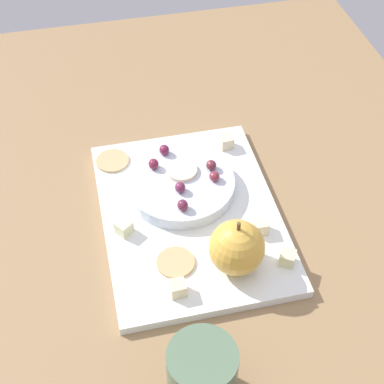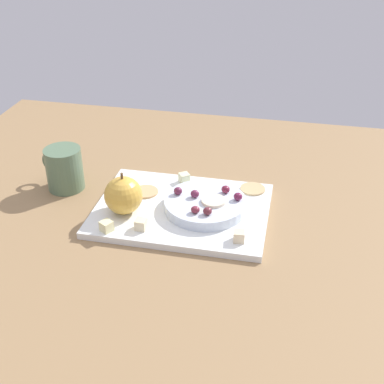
{
  "view_description": "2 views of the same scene",
  "coord_description": "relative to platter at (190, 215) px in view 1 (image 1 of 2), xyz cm",
  "views": [
    {
      "loc": [
        -54.24,
        9.84,
        70.59
      ],
      "look_at": [
        1.97,
        -2.86,
        9.89
      ],
      "focal_mm": 54.1,
      "sensor_mm": 36.0,
      "label": 1
    },
    {
      "loc": [
        22.06,
        -88.45,
        62.78
      ],
      "look_at": [
        3.76,
        -1.94,
        9.41
      ],
      "focal_mm": 48.24,
      "sensor_mm": 36.0,
      "label": 2
    }
  ],
  "objects": [
    {
      "name": "cheese_cube_3",
      "position": [
        -13.66,
        4.67,
        1.73
      ],
      "size": [
        2.13,
        2.13,
        2.05
      ],
      "primitive_type": "cube",
      "rotation": [
        0.0,
        0.0,
        0.04
      ],
      "color": "beige",
      "rests_on": "platter"
    },
    {
      "name": "apple_whole",
      "position": [
        -10.94,
        -3.97,
        4.52
      ],
      "size": [
        7.62,
        7.62,
        7.62
      ],
      "primitive_type": "sphere",
      "color": "gold",
      "rests_on": "platter"
    },
    {
      "name": "grape_1",
      "position": [
        -1.12,
        1.31,
        3.65
      ],
      "size": [
        1.74,
        1.57,
        1.62
      ],
      "primitive_type": "ellipsoid",
      "color": "#61223B",
      "rests_on": "serving_dish"
    },
    {
      "name": "cheese_cube_2",
      "position": [
        -12.13,
        -11.0,
        1.73
      ],
      "size": [
        2.82,
        2.82,
        2.05
      ],
      "primitive_type": "cube",
      "rotation": [
        0.0,
        0.0,
        1.03
      ],
      "color": "beige",
      "rests_on": "platter"
    },
    {
      "name": "apple_stem",
      "position": [
        -10.94,
        -3.97,
        8.93
      ],
      "size": [
        0.5,
        0.5,
        1.2
      ],
      "primitive_type": "cylinder",
      "color": "brown",
      "rests_on": "apple_whole"
    },
    {
      "name": "cup",
      "position": [
        -27.4,
        4.75,
        4.01
      ],
      "size": [
        10.67,
        7.95,
        9.43
      ],
      "color": "#556F53",
      "rests_on": "table"
    },
    {
      "name": "cracker_0",
      "position": [
        -8.89,
        4.02,
        0.91
      ],
      "size": [
        5.34,
        5.34,
        0.4
      ],
      "primitive_type": "cylinder",
      "color": "tan",
      "rests_on": "platter"
    },
    {
      "name": "cheese_cube_4",
      "position": [
        12.83,
        -9.02,
        1.73
      ],
      "size": [
        2.24,
        2.24,
        2.05
      ],
      "primitive_type": "cube",
      "rotation": [
        0.0,
        0.0,
        0.09
      ],
      "color": "beige",
      "rests_on": "platter"
    },
    {
      "name": "serving_dish",
      "position": [
        4.73,
        0.39,
        1.77
      ],
      "size": [
        16.62,
        16.62,
        2.14
      ],
      "primitive_type": "cylinder",
      "color": "silver",
      "rests_on": "platter"
    },
    {
      "name": "apple_slice_0",
      "position": [
        6.5,
        -0.16,
        3.14
      ],
      "size": [
        4.81,
        4.81,
        0.6
      ],
      "primitive_type": "cylinder",
      "color": "beige",
      "rests_on": "serving_dish"
    },
    {
      "name": "cheese_cube_0",
      "position": [
        -2.11,
        10.13,
        1.73
      ],
      "size": [
        2.87,
        2.87,
        2.05
      ],
      "primitive_type": "cube",
      "rotation": [
        0.0,
        0.0,
        0.63
      ],
      "color": "beige",
      "rests_on": "platter"
    },
    {
      "name": "grape_0",
      "position": [
        2.47,
        0.93,
        3.64
      ],
      "size": [
        1.74,
        1.57,
        1.59
      ],
      "primitive_type": "ellipsoid",
      "color": "#6A2544",
      "rests_on": "serving_dish"
    },
    {
      "name": "cracker_1",
      "position": [
        13.34,
        9.91,
        0.91
      ],
      "size": [
        5.34,
        5.34,
        0.4
      ],
      "primitive_type": "cylinder",
      "color": "tan",
      "rests_on": "platter"
    },
    {
      "name": "platter",
      "position": [
        0.0,
        0.0,
        0.0
      ],
      "size": [
        34.95,
        26.01,
        1.41
      ],
      "primitive_type": "cube",
      "color": "white",
      "rests_on": "table"
    },
    {
      "name": "grape_2",
      "position": [
        3.71,
        -4.64,
        3.55
      ],
      "size": [
        1.74,
        1.57,
        1.42
      ],
      "primitive_type": "ellipsoid",
      "color": "maroon",
      "rests_on": "serving_dish"
    },
    {
      "name": "grape_5",
      "position": [
        8.28,
        3.9,
        3.66
      ],
      "size": [
        1.74,
        1.57,
        1.63
      ],
      "primitive_type": "ellipsoid",
      "color": "maroon",
      "rests_on": "serving_dish"
    },
    {
      "name": "grape_4",
      "position": [
        6.11,
        -4.75,
        3.6
      ],
      "size": [
        1.74,
        1.57,
        1.52
      ],
      "primitive_type": "ellipsoid",
      "color": "maroon",
      "rests_on": "serving_dish"
    },
    {
      "name": "cheese_cube_1",
      "position": [
        -5.92,
        -9.08,
        1.73
      ],
      "size": [
        2.15,
        2.15,
        2.05
      ],
      "primitive_type": "cube",
      "rotation": [
        0.0,
        0.0,
        1.52
      ],
      "color": "beige",
      "rests_on": "platter"
    },
    {
      "name": "grape_3",
      "position": [
        11.11,
        1.67,
        3.64
      ],
      "size": [
        1.74,
        1.57,
        1.6
      ],
      "primitive_type": "ellipsoid",
      "color": "maroon",
      "rests_on": "serving_dish"
    },
    {
      "name": "table",
      "position": [
        -1.8,
        2.5,
        -2.95
      ],
      "size": [
        123.01,
        99.7,
        4.48
      ],
      "primitive_type": "cube",
      "color": "#8F6F49",
      "rests_on": "ground"
    }
  ]
}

